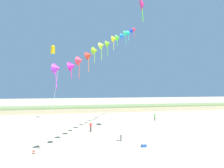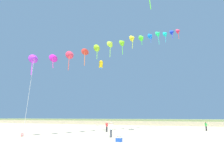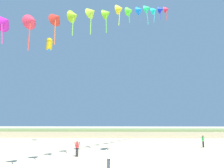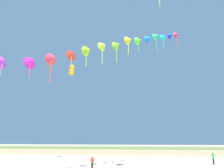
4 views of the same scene
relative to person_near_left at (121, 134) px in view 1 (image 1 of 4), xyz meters
name	(u,v)px [view 1 (image 1 of 4)]	position (x,y,z in m)	size (l,w,h in m)	color
ground_plane	(110,154)	(-2.44, -4.91, -1.00)	(240.00, 240.00, 0.00)	beige
dune_ridge	(84,109)	(-2.44, 35.02, -0.17)	(120.00, 9.46, 1.66)	#BFAE8B
person_near_left	(121,134)	(0.00, 0.00, 0.00)	(0.42, 0.54, 1.73)	#474C56
person_near_right	(91,126)	(-3.39, 6.62, -0.08)	(0.56, 0.22, 1.59)	black
person_mid_center	(155,116)	(11.48, 14.94, -0.12)	(0.50, 0.32, 1.52)	black
kite_banner_string	(111,42)	(0.17, 7.34, 14.03)	(18.22, 25.23, 21.74)	purple
large_kite_low_lead	(53,50)	(-10.42, 19.05, 14.38)	(1.34, 1.37, 2.34)	gold
large_kite_mid_trail	(142,4)	(4.53, 3.86, 19.52)	(1.55, 2.15, 3.88)	#D5226E
beach_cooler	(144,145)	(2.06, -3.09, -0.79)	(0.58, 0.41, 0.46)	blue
beach_ball	(34,152)	(-10.51, -2.93, -0.82)	(0.36, 0.36, 0.36)	red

